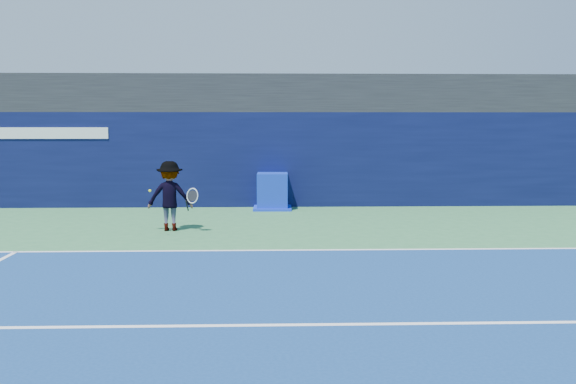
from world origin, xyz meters
name	(u,v)px	position (x,y,z in m)	size (l,w,h in m)	color
ground	(254,287)	(0.00, 0.00, 0.00)	(80.00, 80.00, 0.00)	#327041
baseline	(257,250)	(0.00, 3.00, 0.01)	(24.00, 0.10, 0.01)	white
service_line	(251,325)	(0.00, -2.00, 0.01)	(24.00, 0.10, 0.01)	white
stadium_band	(261,95)	(0.00, 11.50, 3.60)	(36.00, 3.00, 1.20)	black
back_wall_assembly	(261,159)	(0.00, 10.50, 1.50)	(36.00, 1.03, 3.00)	#090E35
equipment_cart	(272,193)	(0.37, 9.53, 0.51)	(1.19, 1.19, 1.12)	#0C26AB
tennis_player	(170,196)	(-2.20, 5.64, 0.86)	(1.31, 0.71, 1.73)	white
tennis_ball	(150,191)	(-2.51, 4.60, 1.11)	(0.06, 0.06, 0.06)	#CED217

